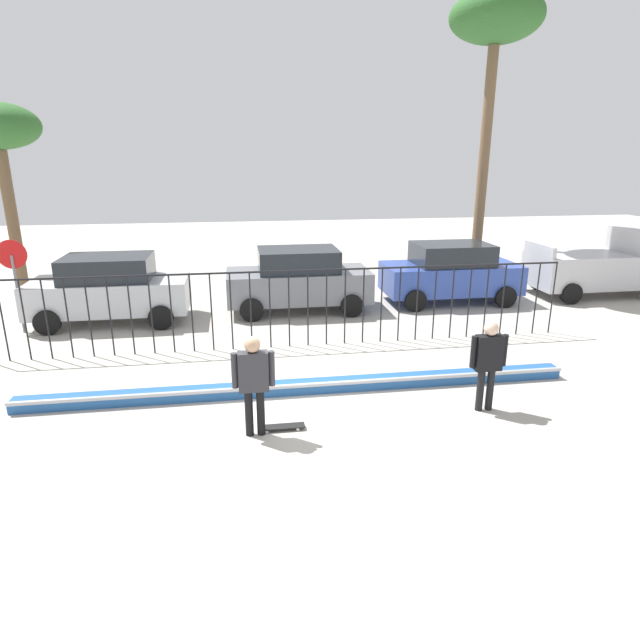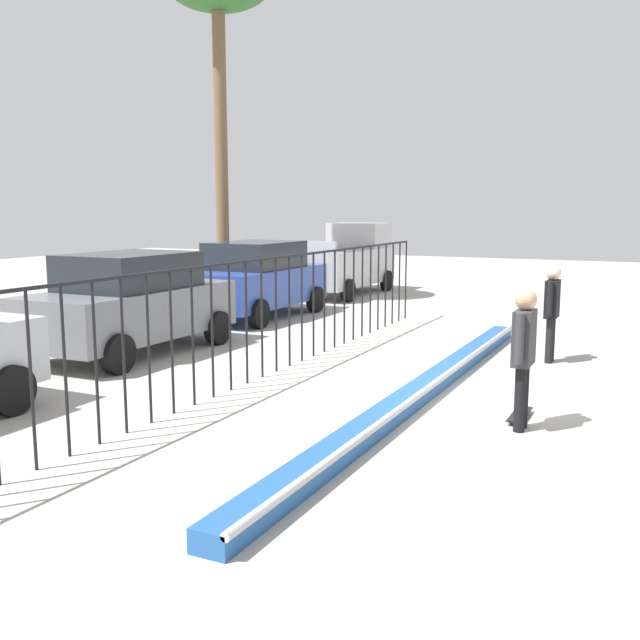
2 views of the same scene
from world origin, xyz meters
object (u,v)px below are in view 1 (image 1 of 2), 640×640
object	(u,v)px
parked_car_silver	(110,289)
pickup_truck	(607,265)
skateboarder	(253,377)
parked_car_blue	(450,272)
stop_sign	(15,273)
camera_operator	(488,358)
skateboard	(282,427)
palm_tree_tall	(495,27)
parked_car_gray	(298,279)

from	to	relation	value
parked_car_silver	pickup_truck	distance (m)	15.95
skateboarder	parked_car_blue	xyz separation A→B (m)	(6.57, 7.77, -0.09)
stop_sign	camera_operator	bearing A→B (deg)	-31.34
skateboard	parked_car_silver	world-z (taller)	parked_car_silver
camera_operator	palm_tree_tall	size ratio (longest dim) A/B	0.18
parked_car_blue	pickup_truck	distance (m)	5.58
palm_tree_tall	parked_car_gray	bearing A→B (deg)	-160.33
camera_operator	stop_sign	distance (m)	11.99
parked_car_blue	palm_tree_tall	bearing A→B (deg)	51.34
pickup_truck	stop_sign	world-z (taller)	stop_sign
skateboard	pickup_truck	xyz separation A→B (m)	(11.70, 7.75, 0.98)
skateboard	palm_tree_tall	world-z (taller)	palm_tree_tall
parked_car_gray	stop_sign	world-z (taller)	stop_sign
camera_operator	parked_car_blue	xyz separation A→B (m)	(2.31, 7.49, -0.07)
skateboarder	skateboard	world-z (taller)	skateboarder
skateboarder	skateboard	bearing A→B (deg)	26.91
skateboarder	parked_car_silver	size ratio (longest dim) A/B	0.41
skateboard	skateboarder	bearing A→B (deg)	176.49
parked_car_silver	stop_sign	bearing A→B (deg)	-160.57
parked_car_gray	camera_operator	bearing A→B (deg)	-65.97
skateboarder	parked_car_blue	size ratio (longest dim) A/B	0.41
palm_tree_tall	stop_sign	bearing A→B (deg)	-166.56
parked_car_silver	parked_car_gray	bearing A→B (deg)	7.10
palm_tree_tall	skateboarder	bearing A→B (deg)	-130.20
camera_operator	pickup_truck	world-z (taller)	pickup_truck
parked_car_blue	palm_tree_tall	distance (m)	8.08
parked_car_gray	parked_car_blue	bearing A→B (deg)	6.82
skateboarder	camera_operator	bearing A→B (deg)	19.56
parked_car_blue	palm_tree_tall	world-z (taller)	palm_tree_tall
parked_car_blue	pickup_truck	xyz separation A→B (m)	(5.58, 0.07, 0.06)
skateboard	parked_car_blue	distance (m)	9.86
camera_operator	stop_sign	size ratio (longest dim) A/B	0.69
parked_car_silver	stop_sign	size ratio (longest dim) A/B	1.72
parked_car_silver	parked_car_gray	distance (m)	5.41
parked_car_gray	skateboarder	bearing A→B (deg)	-98.22
stop_sign	parked_car_silver	bearing A→B (deg)	16.27
skateboard	stop_sign	world-z (taller)	stop_sign
skateboard	parked_car_silver	bearing A→B (deg)	106.37
skateboarder	stop_sign	size ratio (longest dim) A/B	0.71
camera_operator	parked_car_silver	size ratio (longest dim) A/B	0.40
stop_sign	palm_tree_tall	xyz separation A→B (m)	(14.37, 3.43, 6.92)
parked_car_silver	skateboard	bearing A→B (deg)	-55.81
skateboard	parked_car_silver	size ratio (longest dim) A/B	0.19
skateboard	parked_car_blue	size ratio (longest dim) A/B	0.19
pickup_truck	palm_tree_tall	world-z (taller)	palm_tree_tall
camera_operator	parked_car_gray	distance (m)	7.71
parked_car_silver	palm_tree_tall	xyz separation A→B (m)	(12.19, 2.80, 7.57)
parked_car_gray	palm_tree_tall	xyz separation A→B (m)	(6.79, 2.43, 7.57)
parked_car_silver	skateboarder	bearing A→B (deg)	-58.92
palm_tree_tall	skateboard	bearing A→B (deg)	-128.88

